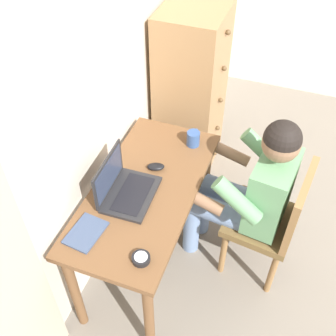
{
  "coord_description": "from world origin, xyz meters",
  "views": [
    {
      "loc": [
        -1.67,
        1.2,
        2.45
      ],
      "look_at": [
        -0.16,
        1.75,
        0.84
      ],
      "focal_mm": 44.27,
      "sensor_mm": 36.0,
      "label": 1
    }
  ],
  "objects_px": {
    "chair": "(274,219)",
    "notebook_pad": "(86,233)",
    "coffee_mug": "(193,138)",
    "desk_clock": "(141,258)",
    "computer_mouse": "(156,167)",
    "laptop": "(124,188)",
    "dresser": "(191,94)",
    "person_seated": "(249,188)",
    "desk": "(146,203)"
  },
  "relations": [
    {
      "from": "desk",
      "to": "desk_clock",
      "type": "height_order",
      "value": "desk_clock"
    },
    {
      "from": "chair",
      "to": "person_seated",
      "type": "xyz_separation_m",
      "value": [
        0.02,
        0.18,
        0.18
      ]
    },
    {
      "from": "desk",
      "to": "computer_mouse",
      "type": "xyz_separation_m",
      "value": [
        0.17,
        -0.0,
        0.14
      ]
    },
    {
      "from": "dresser",
      "to": "chair",
      "type": "distance_m",
      "value": 1.16
    },
    {
      "from": "desk_clock",
      "to": "chair",
      "type": "bearing_deg",
      "value": -39.53
    },
    {
      "from": "chair",
      "to": "coffee_mug",
      "type": "distance_m",
      "value": 0.69
    },
    {
      "from": "chair",
      "to": "desk_clock",
      "type": "xyz_separation_m",
      "value": [
        -0.68,
        0.56,
        0.27
      ]
    },
    {
      "from": "desk",
      "to": "person_seated",
      "type": "height_order",
      "value": "person_seated"
    },
    {
      "from": "dresser",
      "to": "laptop",
      "type": "xyz_separation_m",
      "value": [
        -1.15,
        0.02,
        0.13
      ]
    },
    {
      "from": "coffee_mug",
      "to": "desk_clock",
      "type": "bearing_deg",
      "value": -178.66
    },
    {
      "from": "chair",
      "to": "computer_mouse",
      "type": "relative_size",
      "value": 8.76
    },
    {
      "from": "chair",
      "to": "notebook_pad",
      "type": "bearing_deg",
      "value": 125.6
    },
    {
      "from": "chair",
      "to": "computer_mouse",
      "type": "xyz_separation_m",
      "value": [
        -0.08,
        0.72,
        0.27
      ]
    },
    {
      "from": "chair",
      "to": "laptop",
      "type": "distance_m",
      "value": 0.93
    },
    {
      "from": "chair",
      "to": "computer_mouse",
      "type": "distance_m",
      "value": 0.78
    },
    {
      "from": "notebook_pad",
      "to": "dresser",
      "type": "bearing_deg",
      "value": 2.65
    },
    {
      "from": "person_seated",
      "to": "notebook_pad",
      "type": "xyz_separation_m",
      "value": [
        -0.65,
        0.7,
        0.08
      ]
    },
    {
      "from": "person_seated",
      "to": "chair",
      "type": "bearing_deg",
      "value": -96.21
    },
    {
      "from": "chair",
      "to": "notebook_pad",
      "type": "xyz_separation_m",
      "value": [
        -0.63,
        0.89,
        0.26
      ]
    },
    {
      "from": "coffee_mug",
      "to": "desk",
      "type": "bearing_deg",
      "value": 162.66
    },
    {
      "from": "chair",
      "to": "laptop",
      "type": "height_order",
      "value": "laptop"
    },
    {
      "from": "chair",
      "to": "coffee_mug",
      "type": "relative_size",
      "value": 7.3
    },
    {
      "from": "dresser",
      "to": "chair",
      "type": "bearing_deg",
      "value": -135.93
    },
    {
      "from": "person_seated",
      "to": "computer_mouse",
      "type": "relative_size",
      "value": 11.94
    },
    {
      "from": "computer_mouse",
      "to": "coffee_mug",
      "type": "relative_size",
      "value": 0.83
    },
    {
      "from": "person_seated",
      "to": "coffee_mug",
      "type": "relative_size",
      "value": 9.95
    },
    {
      "from": "desk",
      "to": "desk_clock",
      "type": "distance_m",
      "value": 0.48
    },
    {
      "from": "person_seated",
      "to": "desk_clock",
      "type": "xyz_separation_m",
      "value": [
        -0.7,
        0.38,
        0.09
      ]
    },
    {
      "from": "computer_mouse",
      "to": "notebook_pad",
      "type": "xyz_separation_m",
      "value": [
        -0.55,
        0.16,
        -0.01
      ]
    },
    {
      "from": "person_seated",
      "to": "coffee_mug",
      "type": "height_order",
      "value": "person_seated"
    },
    {
      "from": "laptop",
      "to": "notebook_pad",
      "type": "bearing_deg",
      "value": 166.94
    },
    {
      "from": "desk",
      "to": "dresser",
      "type": "distance_m",
      "value": 1.07
    },
    {
      "from": "dresser",
      "to": "desk_clock",
      "type": "distance_m",
      "value": 1.53
    },
    {
      "from": "laptop",
      "to": "coffee_mug",
      "type": "xyz_separation_m",
      "value": [
        0.52,
        -0.23,
        -0.0
      ]
    },
    {
      "from": "desk",
      "to": "computer_mouse",
      "type": "distance_m",
      "value": 0.22
    },
    {
      "from": "chair",
      "to": "desk_clock",
      "type": "distance_m",
      "value": 0.93
    },
    {
      "from": "laptop",
      "to": "coffee_mug",
      "type": "distance_m",
      "value": 0.57
    },
    {
      "from": "person_seated",
      "to": "laptop",
      "type": "relative_size",
      "value": 3.43
    },
    {
      "from": "dresser",
      "to": "notebook_pad",
      "type": "height_order",
      "value": "dresser"
    },
    {
      "from": "desk_clock",
      "to": "desk",
      "type": "bearing_deg",
      "value": 20.13
    },
    {
      "from": "person_seated",
      "to": "laptop",
      "type": "bearing_deg",
      "value": 118.58
    },
    {
      "from": "chair",
      "to": "person_seated",
      "type": "height_order",
      "value": "person_seated"
    },
    {
      "from": "desk",
      "to": "notebook_pad",
      "type": "height_order",
      "value": "notebook_pad"
    },
    {
      "from": "desk",
      "to": "person_seated",
      "type": "bearing_deg",
      "value": -63.74
    },
    {
      "from": "computer_mouse",
      "to": "coffee_mug",
      "type": "xyz_separation_m",
      "value": [
        0.28,
        -0.14,
        0.03
      ]
    },
    {
      "from": "chair",
      "to": "notebook_pad",
      "type": "distance_m",
      "value": 1.12
    },
    {
      "from": "chair",
      "to": "desk_clock",
      "type": "height_order",
      "value": "chair"
    },
    {
      "from": "desk_clock",
      "to": "notebook_pad",
      "type": "bearing_deg",
      "value": 81.42
    },
    {
      "from": "dresser",
      "to": "coffee_mug",
      "type": "height_order",
      "value": "dresser"
    },
    {
      "from": "dresser",
      "to": "notebook_pad",
      "type": "bearing_deg",
      "value": 176.5
    }
  ]
}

